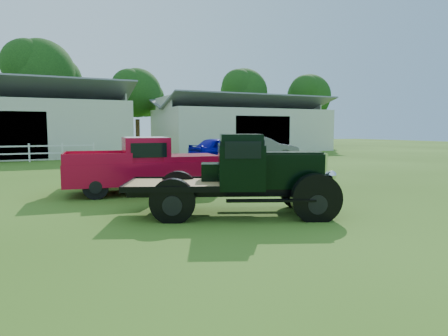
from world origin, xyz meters
name	(u,v)px	position (x,y,z in m)	size (l,w,h in m)	color
ground	(237,215)	(0.00, 0.00, 0.00)	(120.00, 120.00, 0.00)	#355712
shed_left	(0,120)	(-7.00, 26.00, 2.80)	(18.80, 10.20, 5.60)	#B0B3A2
shed_right	(241,124)	(14.00, 27.00, 2.60)	(16.80, 9.20, 5.20)	#B0B3A2
tree_b	(41,91)	(-4.00, 34.00, 5.75)	(6.90, 6.90, 11.50)	black
tree_c	(137,106)	(5.00, 33.00, 4.50)	(5.40, 5.40, 9.00)	black
tree_d	(244,105)	(18.00, 34.00, 5.00)	(6.00, 6.00, 10.00)	black
tree_e	(309,108)	(26.00, 32.00, 4.75)	(5.70, 5.70, 9.50)	black
vintage_flatbed	(236,175)	(0.00, 0.05, 1.00)	(5.03, 1.99, 1.99)	black
red_pickup	(143,165)	(-1.30, 4.38, 0.94)	(5.14, 1.97, 1.87)	#B00727
white_pickup	(137,163)	(-1.00, 6.63, 0.80)	(4.37, 1.69, 1.60)	beige
misc_car_blue	(224,149)	(6.52, 14.83, 0.81)	(1.91, 4.75, 1.62)	#0706A4
misc_car_grey	(259,149)	(8.39, 13.59, 0.85)	(1.79, 5.13, 1.69)	#595959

